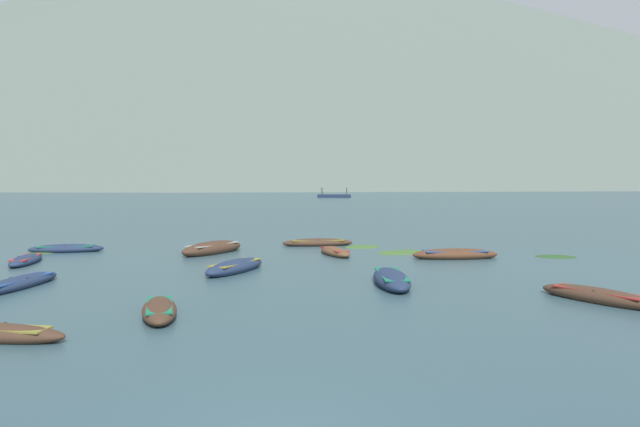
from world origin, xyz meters
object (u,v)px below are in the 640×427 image
at_px(rowboat_0, 455,254).
at_px(rowboat_6, 598,296).
at_px(rowboat_12, 335,252).
at_px(ferry_0, 334,196).
at_px(rowboat_4, 213,248).
at_px(rowboat_3, 235,267).
at_px(rowboat_10, 391,279).
at_px(rowboat_7, 66,249).
at_px(rowboat_5, 19,283).
at_px(rowboat_11, 26,260).
at_px(rowboat_9, 318,243).
at_px(rowboat_2, 159,310).

bearing_deg(rowboat_0, rowboat_6, -79.77).
distance_m(rowboat_12, ferry_0, 99.28).
bearing_deg(rowboat_4, rowboat_3, -72.92).
bearing_deg(rowboat_6, rowboat_10, 152.39).
xyz_separation_m(rowboat_7, rowboat_12, (14.98, -1.82, -0.01)).
distance_m(rowboat_0, rowboat_7, 21.33).
distance_m(rowboat_5, rowboat_11, 6.87).
distance_m(rowboat_3, rowboat_5, 8.41).
height_order(rowboat_4, rowboat_9, rowboat_4).
bearing_deg(rowboat_10, rowboat_2, -148.40).
xyz_separation_m(rowboat_2, rowboat_4, (-0.63, 14.44, 0.09)).
bearing_deg(ferry_0, rowboat_7, -102.20).
xyz_separation_m(rowboat_5, rowboat_12, (12.42, 8.80, -0.00)).
relative_size(rowboat_6, ferry_0, 0.51).
bearing_deg(rowboat_3, rowboat_0, 19.26).
relative_size(rowboat_9, rowboat_10, 1.04).
height_order(rowboat_10, rowboat_12, rowboat_10).
bearing_deg(ferry_0, rowboat_5, -99.72).
bearing_deg(rowboat_5, rowboat_12, 35.32).
bearing_deg(rowboat_4, rowboat_11, -157.57).
distance_m(rowboat_0, rowboat_6, 10.62).
distance_m(rowboat_5, ferry_0, 109.46).
relative_size(rowboat_5, rowboat_12, 1.31).
bearing_deg(rowboat_3, rowboat_4, 107.08).
height_order(rowboat_3, rowboat_7, rowboat_3).
relative_size(rowboat_2, rowboat_9, 0.78).
bearing_deg(ferry_0, rowboat_6, -89.01).
bearing_deg(rowboat_0, rowboat_5, -158.67).
height_order(rowboat_12, ferry_0, ferry_0).
height_order(rowboat_4, rowboat_11, rowboat_4).
relative_size(rowboat_4, rowboat_5, 1.01).
bearing_deg(rowboat_12, rowboat_9, 100.21).
bearing_deg(rowboat_4, ferry_0, 82.59).
height_order(rowboat_6, rowboat_10, rowboat_10).
xyz_separation_m(rowboat_2, rowboat_6, (14.04, 1.42, 0.01)).
bearing_deg(rowboat_7, rowboat_12, -6.94).
bearing_deg(rowboat_11, rowboat_9, 25.57).
distance_m(rowboat_2, rowboat_6, 14.11).
xyz_separation_m(rowboat_4, ferry_0, (12.75, 98.10, 0.19)).
xyz_separation_m(rowboat_0, rowboat_10, (-4.45, -7.14, 0.01)).
bearing_deg(rowboat_2, rowboat_12, 65.71).
height_order(rowboat_5, rowboat_12, rowboat_5).
distance_m(rowboat_4, rowboat_12, 6.77).
xyz_separation_m(rowboat_10, ferry_0, (4.43, 107.80, 0.24)).
height_order(rowboat_2, rowboat_10, rowboat_10).
bearing_deg(rowboat_3, rowboat_12, 48.46).
bearing_deg(rowboat_0, rowboat_10, -121.97).
relative_size(rowboat_2, rowboat_3, 0.80).
xyz_separation_m(rowboat_6, rowboat_9, (-8.76, 16.40, -0.01)).
relative_size(rowboat_11, rowboat_12, 1.11).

